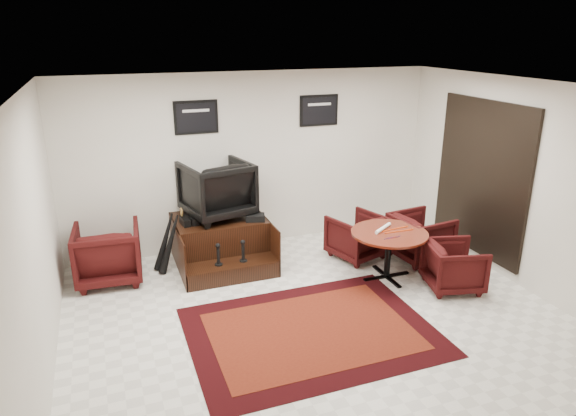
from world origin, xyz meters
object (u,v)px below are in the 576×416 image
at_px(armchair_side, 108,251).
at_px(table_chair_corner, 454,264).
at_px(table_chair_back, 357,234).
at_px(table_chair_window, 421,235).
at_px(shine_podium, 221,243).
at_px(shine_chair, 216,187).
at_px(meeting_table, 389,238).

bearing_deg(armchair_side, table_chair_corner, 160.61).
distance_m(table_chair_back, table_chair_corner, 1.59).
height_order(table_chair_back, table_chair_window, table_chair_window).
xyz_separation_m(shine_podium, table_chair_corner, (2.79, -1.93, 0.04)).
distance_m(armchair_side, table_chair_window, 4.64).
relative_size(shine_chair, table_chair_back, 1.25).
height_order(shine_chair, armchair_side, shine_chair).
height_order(table_chair_back, table_chair_corner, table_chair_back).
height_order(meeting_table, table_chair_window, table_chair_window).
height_order(shine_podium, table_chair_window, table_chair_window).
distance_m(armchair_side, table_chair_back, 3.69).
bearing_deg(meeting_table, shine_chair, 145.09).
xyz_separation_m(shine_podium, table_chair_back, (2.03, -0.54, 0.06)).
distance_m(shine_podium, table_chair_back, 2.10).
height_order(table_chair_window, table_chair_corner, table_chair_window).
bearing_deg(table_chair_back, table_chair_window, 138.14).
relative_size(table_chair_window, table_chair_corner, 1.11).
bearing_deg(table_chair_corner, table_chair_window, 7.25).
bearing_deg(table_chair_corner, armchair_side, 81.36).
relative_size(shine_chair, meeting_table, 0.88).
bearing_deg(table_chair_window, meeting_table, 109.35).
bearing_deg(table_chair_back, table_chair_corner, 101.04).
bearing_deg(shine_chair, table_chair_back, 148.33).
bearing_deg(armchair_side, table_chair_back, 175.95).
bearing_deg(meeting_table, table_chair_window, 26.05).
height_order(armchair_side, meeting_table, armchair_side).
height_order(shine_podium, table_chair_back, table_chair_back).
xyz_separation_m(shine_chair, armchair_side, (-1.63, -0.18, -0.72)).
xyz_separation_m(armchair_side, table_chair_corner, (4.42, -1.89, -0.09)).
bearing_deg(shine_chair, meeting_table, 131.99).
relative_size(shine_chair, armchair_side, 1.05).
height_order(shine_chair, table_chair_back, shine_chair).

